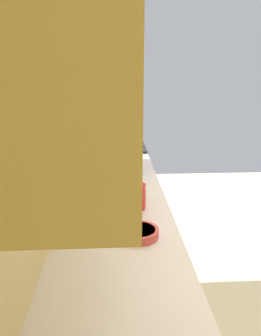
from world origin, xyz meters
TOP-DOWN VIEW (x-y plane):
  - wall_back at (0.00, 1.50)m, footprint 4.18×0.12m
  - counter_run at (-0.42, 1.14)m, footprint 3.21×0.64m
  - upper_cabinets at (-0.42, 1.28)m, footprint 2.13×0.33m
  - oven_range at (1.53, 1.13)m, footprint 0.70×0.64m
  - microwave at (0.74, 1.16)m, footprint 0.48×0.40m
  - bowl at (-0.37, 1.02)m, footprint 0.19×0.19m
  - kettle at (-0.04, 1.02)m, footprint 0.17×0.13m

SIDE VIEW (x-z plane):
  - counter_run at x=-0.42m, z-range 0.00..0.90m
  - oven_range at x=1.53m, z-range -0.07..1.01m
  - bowl at x=-0.37m, z-range 0.90..0.94m
  - kettle at x=-0.04m, z-range 0.89..1.06m
  - microwave at x=0.74m, z-range 0.90..1.22m
  - wall_back at x=0.00m, z-range 0.00..2.62m
  - upper_cabinets at x=-0.42m, z-range 1.52..2.12m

